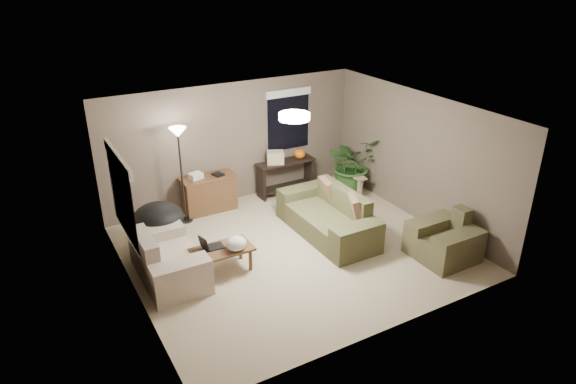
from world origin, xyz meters
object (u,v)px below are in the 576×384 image
armchair (444,241)px  loveseat (167,262)px  floor_lamp (179,144)px  cat_scratching_post (360,190)px  console_table (286,175)px  papasan_chair (159,222)px  coffee_table (222,252)px  main_sofa (329,219)px  houseplant (352,170)px  desk (209,193)px

armchair → loveseat: bearing=158.4°
floor_lamp → cat_scratching_post: bearing=-13.9°
console_table → papasan_chair: size_ratio=1.22×
coffee_table → floor_lamp: floor_lamp is taller
main_sofa → console_table: main_sofa is taller
floor_lamp → houseplant: size_ratio=1.51×
main_sofa → armchair: same height
loveseat → cat_scratching_post: size_ratio=3.20×
houseplant → console_table: bearing=155.7°
armchair → desk: (-2.83, 3.67, 0.08)m
armchair → houseplant: bearing=85.1°
armchair → papasan_chair: (-4.12, 2.79, 0.17)m
loveseat → floor_lamp: bearing=62.8°
coffee_table → armchair: bearing=-22.8°
loveseat → papasan_chair: size_ratio=1.50×
loveseat → papasan_chair: loveseat is taller
console_table → houseplant: 1.46m
papasan_chair → main_sofa: bearing=-21.5°
papasan_chair → floor_lamp: size_ratio=0.56×
console_table → main_sofa: bearing=-95.5°
papasan_chair → armchair: bearing=-34.1°
main_sofa → houseplant: (1.52, 1.38, 0.20)m
cat_scratching_post → loveseat: bearing=-169.0°
cat_scratching_post → desk: bearing=160.0°
console_table → cat_scratching_post: bearing=-41.1°
loveseat → houseplant: (4.59, 1.33, 0.20)m
main_sofa → loveseat: same height
coffee_table → cat_scratching_post: cat_scratching_post is taller
main_sofa → coffee_table: bearing=-174.8°
houseplant → loveseat: bearing=-163.8°
main_sofa → papasan_chair: bearing=158.5°
loveseat → armchair: (4.33, -1.71, 0.00)m
coffee_table → desk: (0.65, 2.21, 0.02)m
coffee_table → console_table: console_table is taller
armchair → coffee_table: armchair is taller
armchair → desk: armchair is taller
floor_lamp → cat_scratching_post: size_ratio=3.82×
console_table → houseplant: size_ratio=1.03×
console_table → coffee_table: bearing=-137.9°
armchair → floor_lamp: floor_lamp is taller
armchair → cat_scratching_post: bearing=86.7°
main_sofa → floor_lamp: size_ratio=1.15×
desk → cat_scratching_post: size_ratio=2.20×
desk → papasan_chair: (-1.29, -0.88, 0.09)m
loveseat → houseplant: bearing=16.2°
desk → cat_scratching_post: bearing=-20.0°
console_table → papasan_chair: 3.17m
cat_scratching_post → coffee_table: bearing=-162.9°
armchair → desk: size_ratio=0.91×
main_sofa → coffee_table: (-2.23, -0.20, 0.06)m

